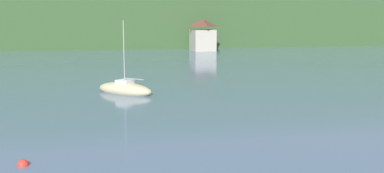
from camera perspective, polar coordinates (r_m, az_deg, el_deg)
The scene contains 4 objects.
wooded_hillside at distance 115.31m, azimuth -12.41°, elevation 9.64°, with size 352.00×55.35×43.27m.
shore_building_westcentral at distance 80.52m, azimuth 1.43°, elevation 6.86°, with size 4.18×5.36×5.89m.
sailboat_far_2 at distance 34.29m, azimuth -8.97°, elevation -0.38°, with size 4.91×4.91×6.06m.
mooring_buoy_near at distance 18.68m, azimuth -21.66°, elevation -9.76°, with size 0.49×0.49×0.49m, color red.
Camera 1 is at (-4.65, 22.70, 5.79)m, focal length 39.89 mm.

